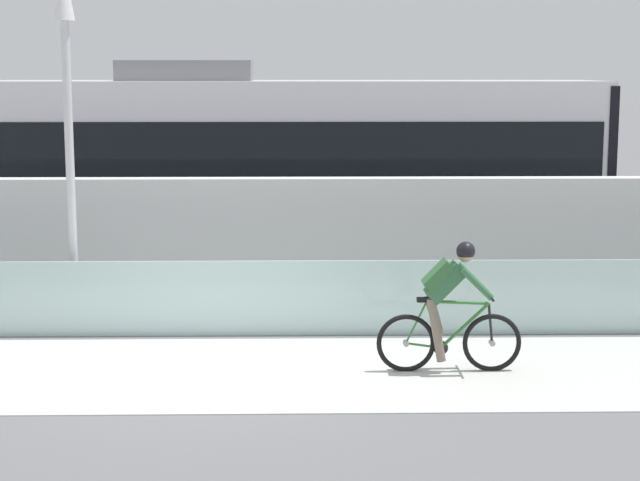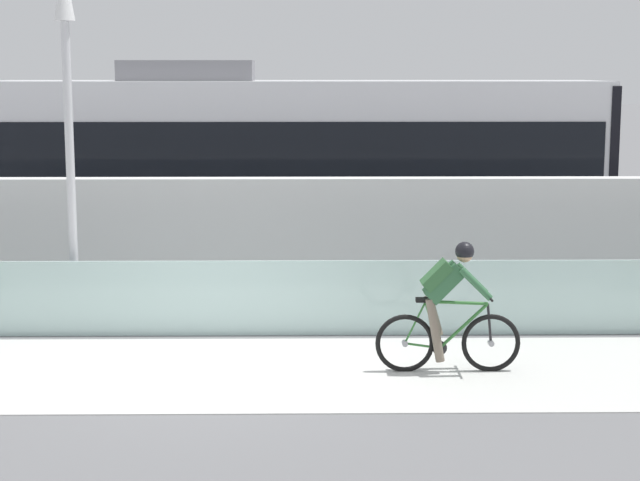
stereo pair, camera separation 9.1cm
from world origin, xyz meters
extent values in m
plane|color=slate|center=(0.00, 0.00, 0.00)|extent=(200.00, 200.00, 0.00)
cube|color=silver|center=(0.00, 0.00, 0.01)|extent=(32.00, 3.20, 0.01)
cube|color=silver|center=(0.00, 1.85, 0.52)|extent=(32.00, 0.05, 1.05)
cube|color=silver|center=(0.00, 3.65, 1.01)|extent=(32.00, 0.36, 2.01)
cube|color=#595654|center=(0.00, 6.13, 0.00)|extent=(32.00, 0.08, 0.01)
cube|color=#595654|center=(0.00, 7.57, 0.00)|extent=(32.00, 0.08, 0.01)
cube|color=silver|center=(1.00, 6.85, 1.90)|extent=(11.00, 2.50, 3.10)
cube|color=black|center=(1.00, 6.85, 2.25)|extent=(10.56, 2.54, 1.04)
cube|color=#19599E|center=(1.00, 6.85, 0.53)|extent=(10.78, 2.53, 0.28)
cube|color=slate|center=(-0.98, 6.85, 3.63)|extent=(2.40, 1.10, 0.36)
cube|color=#232326|center=(-2.52, 6.85, 0.36)|extent=(1.40, 1.88, 0.20)
cylinder|color=black|center=(-2.52, 6.13, 0.30)|extent=(0.60, 0.10, 0.60)
cylinder|color=black|center=(-2.52, 7.57, 0.30)|extent=(0.60, 0.10, 0.60)
cube|color=#232326|center=(4.52, 6.85, 0.36)|extent=(1.40, 1.88, 0.20)
cylinder|color=black|center=(4.52, 6.13, 0.30)|extent=(0.60, 0.10, 0.60)
cylinder|color=black|center=(4.52, 7.57, 0.30)|extent=(0.60, 0.10, 0.60)
cube|color=black|center=(6.45, 6.85, 1.90)|extent=(0.16, 2.54, 2.94)
torus|color=black|center=(3.41, 0.00, 0.36)|extent=(0.72, 0.06, 0.72)
cylinder|color=#99999E|center=(3.41, 0.00, 0.36)|extent=(0.07, 0.10, 0.07)
torus|color=black|center=(2.36, 0.00, 0.36)|extent=(0.72, 0.06, 0.72)
cylinder|color=#99999E|center=(2.36, 0.00, 0.36)|extent=(0.07, 0.10, 0.07)
cylinder|color=#337233|center=(3.08, 0.00, 0.57)|extent=(0.60, 0.04, 0.58)
cylinder|color=#337233|center=(2.70, 0.00, 0.59)|extent=(0.22, 0.04, 0.59)
cylinder|color=#337233|center=(2.99, 0.00, 0.86)|extent=(0.76, 0.04, 0.07)
cylinder|color=#337233|center=(2.58, 0.00, 0.33)|extent=(0.43, 0.03, 0.09)
cylinder|color=#337233|center=(2.49, 0.00, 0.62)|extent=(0.27, 0.02, 0.53)
cylinder|color=black|center=(3.39, 0.00, 0.60)|extent=(0.08, 0.03, 0.49)
cube|color=black|center=(2.61, 0.00, 0.90)|extent=(0.24, 0.10, 0.05)
cylinder|color=black|center=(3.36, 0.00, 0.95)|extent=(0.03, 0.58, 0.03)
cylinder|color=#262628|center=(2.79, 0.00, 0.30)|extent=(0.18, 0.02, 0.18)
cube|color=#33663F|center=(2.83, 0.00, 1.11)|extent=(0.50, 0.28, 0.51)
cube|color=#336638|center=(2.73, 0.00, 1.21)|extent=(0.38, 0.30, 0.38)
sphere|color=tan|center=(3.07, 0.00, 1.46)|extent=(0.20, 0.20, 0.20)
sphere|color=black|center=(3.07, 0.00, 1.49)|extent=(0.23, 0.23, 0.23)
cylinder|color=#33663F|center=(3.19, -0.16, 1.12)|extent=(0.41, 0.08, 0.41)
cylinder|color=#33663F|center=(3.19, 0.16, 1.12)|extent=(0.41, 0.08, 0.41)
cylinder|color=#726656|center=(2.72, -0.09, 0.55)|extent=(0.25, 0.11, 0.79)
cylinder|color=#726656|center=(2.72, 0.09, 0.69)|extent=(0.25, 0.11, 0.52)
cylinder|color=gray|center=(-2.09, 2.15, 0.10)|extent=(0.24, 0.24, 0.20)
cylinder|color=silver|center=(-2.09, 2.15, 2.20)|extent=(0.12, 0.12, 4.20)
camera|label=1|loc=(1.07, -12.52, 3.65)|focal=59.61mm
camera|label=2|loc=(1.16, -12.52, 3.65)|focal=59.61mm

